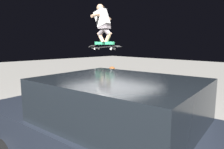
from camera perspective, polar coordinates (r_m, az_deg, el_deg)
name	(u,v)px	position (r m, az deg, el deg)	size (l,w,h in m)	color
ground_plane	(112,107)	(6.50, 0.01, -9.31)	(40.00, 40.00, 0.00)	gray
ledge_box_main	(117,102)	(6.20, 1.51, -7.66)	(2.09, 0.60, 0.53)	#38383D
person_sitting_on_ledge	(110,87)	(5.79, -0.63, -3.67)	(0.60, 0.78, 1.36)	#2D3856
skateboard	(104,47)	(5.78, -2.16, 7.75)	(1.04, 0.40, 0.13)	black
skater_airborne	(103,22)	(5.85, -2.66, 14.50)	(0.64, 0.88, 1.12)	#2D9E66
kicker_ramp	(51,99)	(7.50, -16.85, -6.77)	(0.91, 0.79, 0.36)	#38383D
picnic_table_back	(84,81)	(8.42, -7.83, -1.74)	(2.08, 1.89, 0.75)	#28282D
parked_car	(110,132)	(2.90, -0.52, -16.03)	(4.39, 2.33, 1.56)	#1E232D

